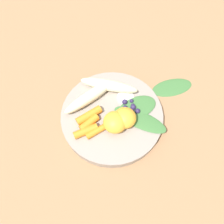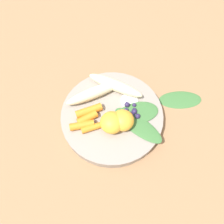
{
  "view_description": "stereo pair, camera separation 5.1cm",
  "coord_description": "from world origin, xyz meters",
  "px_view_note": "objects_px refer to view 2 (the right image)",
  "views": [
    {
      "loc": [
        -0.16,
        -0.17,
        0.5
      ],
      "look_at": [
        0.0,
        0.0,
        0.04
      ],
      "focal_mm": 35.15,
      "sensor_mm": 36.0,
      "label": 1
    },
    {
      "loc": [
        -0.12,
        -0.2,
        0.5
      ],
      "look_at": [
        0.0,
        0.0,
        0.04
      ],
      "focal_mm": 35.15,
      "sensor_mm": 36.0,
      "label": 2
    }
  ],
  "objects_px": {
    "bowl": "(112,116)",
    "banana_peeled_right": "(115,85)",
    "banana_peeled_left": "(94,93)",
    "orange_segment_near": "(123,120)",
    "kale_leaf_stray": "(180,99)"
  },
  "relations": [
    {
      "from": "banana_peeled_left",
      "to": "banana_peeled_right",
      "type": "xyz_separation_m",
      "value": [
        0.06,
        -0.01,
        0.0
      ]
    },
    {
      "from": "bowl",
      "to": "banana_peeled_right",
      "type": "xyz_separation_m",
      "value": [
        0.04,
        0.06,
        0.03
      ]
    },
    {
      "from": "bowl",
      "to": "banana_peeled_right",
      "type": "relative_size",
      "value": 1.7
    },
    {
      "from": "banana_peeled_right",
      "to": "kale_leaf_stray",
      "type": "xyz_separation_m",
      "value": [
        0.14,
        -0.1,
        -0.04
      ]
    },
    {
      "from": "banana_peeled_right",
      "to": "orange_segment_near",
      "type": "xyz_separation_m",
      "value": [
        -0.04,
        -0.09,
        0.01
      ]
    },
    {
      "from": "banana_peeled_right",
      "to": "kale_leaf_stray",
      "type": "height_order",
      "value": "banana_peeled_right"
    },
    {
      "from": "bowl",
      "to": "banana_peeled_left",
      "type": "distance_m",
      "value": 0.07
    },
    {
      "from": "banana_peeled_left",
      "to": "orange_segment_near",
      "type": "height_order",
      "value": "orange_segment_near"
    },
    {
      "from": "banana_peeled_left",
      "to": "banana_peeled_right",
      "type": "relative_size",
      "value": 1.0
    },
    {
      "from": "bowl",
      "to": "orange_segment_near",
      "type": "distance_m",
      "value": 0.05
    },
    {
      "from": "banana_peeled_left",
      "to": "banana_peeled_right",
      "type": "bearing_deg",
      "value": 177.13
    },
    {
      "from": "orange_segment_near",
      "to": "banana_peeled_right",
      "type": "bearing_deg",
      "value": 69.03
    },
    {
      "from": "orange_segment_near",
      "to": "kale_leaf_stray",
      "type": "relative_size",
      "value": 0.46
    },
    {
      "from": "banana_peeled_left",
      "to": "kale_leaf_stray",
      "type": "distance_m",
      "value": 0.23
    },
    {
      "from": "orange_segment_near",
      "to": "kale_leaf_stray",
      "type": "distance_m",
      "value": 0.18
    }
  ]
}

